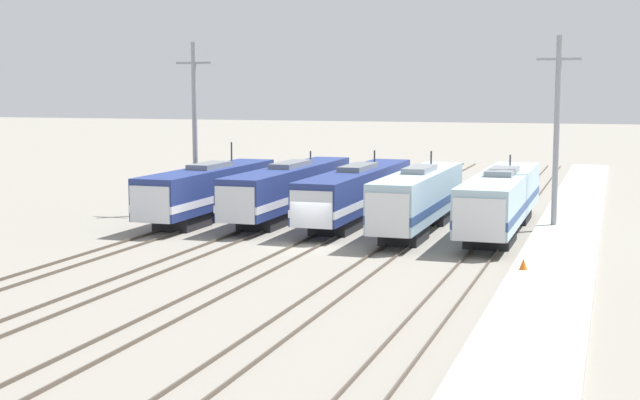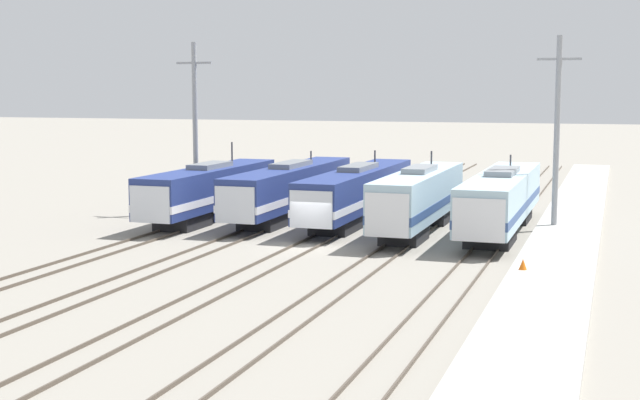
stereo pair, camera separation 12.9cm
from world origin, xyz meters
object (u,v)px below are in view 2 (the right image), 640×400
locomotive_center_right (417,199)px  traffic_cone (523,264)px  locomotive_center (356,193)px  locomotive_far_left (208,191)px  catenary_tower_right (557,131)px  catenary_tower_left (195,126)px  locomotive_center_left (288,189)px  locomotive_far_right (501,200)px

locomotive_center_right → traffic_cone: locomotive_center_right is taller
locomotive_center → traffic_cone: 19.58m
locomotive_far_left → catenary_tower_right: size_ratio=1.37×
locomotive_center → catenary_tower_left: 13.16m
locomotive_far_left → locomotive_center_left: bearing=27.9°
locomotive_far_left → locomotive_center_right: size_ratio=1.01×
locomotive_center_left → catenary_tower_right: bearing=1.5°
locomotive_center_right → catenary_tower_right: bearing=25.8°
locomotive_far_left → catenary_tower_left: catenary_tower_left is taller
locomotive_center_left → traffic_cone: 23.18m
locomotive_center_right → traffic_cone: 13.88m
locomotive_far_left → locomotive_far_right: (19.96, 0.80, 0.04)m
locomotive_center_left → traffic_cone: size_ratio=37.00×
catenary_tower_left → traffic_cone: bearing=-31.5°
locomotive_far_left → locomotive_far_right: bearing=2.3°
locomotive_center → catenary_tower_right: bearing=2.4°
locomotive_far_right → catenary_tower_right: (3.15, 2.31, 4.31)m
locomotive_far_left → catenary_tower_right: bearing=7.7°
catenary_tower_right → locomotive_center: bearing=-177.6°
locomotive_far_right → locomotive_center_left: bearing=173.0°
locomotive_far_left → traffic_cone: 25.83m
locomotive_center_right → locomotive_far_right: bearing=18.0°
locomotive_far_left → traffic_cone: bearing=-28.4°
locomotive_center_right → traffic_cone: (7.72, -11.44, -1.54)m
locomotive_center → catenary_tower_left: size_ratio=1.61×
locomotive_center → locomotive_far_right: (9.98, -1.77, 0.07)m
locomotive_far_right → catenary_tower_left: (-22.38, 2.31, 4.31)m
locomotive_center → locomotive_center_right: locomotive_center_right is taller
locomotive_far_left → locomotive_center_right: (14.97, -0.81, 0.10)m
locomotive_far_right → locomotive_center_right: bearing=-162.0°
locomotive_center → locomotive_center_right: bearing=-34.2°
locomotive_center_right → catenary_tower_right: (8.14, 3.93, 4.25)m
catenary_tower_right → locomotive_far_right: bearing=-143.8°
locomotive_center_left → catenary_tower_right: (18.12, 0.47, 4.35)m
locomotive_center → traffic_cone: size_ratio=37.60×
catenary_tower_left → catenary_tower_right: same height
locomotive_center_left → catenary_tower_left: size_ratio=1.58×
traffic_cone → locomotive_far_right: bearing=101.8°
locomotive_center → traffic_cone: locomotive_center is taller
catenary_tower_right → traffic_cone: bearing=-91.6°
catenary_tower_left → locomotive_far_left: bearing=-52.2°
locomotive_center → locomotive_center_left: bearing=179.2°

